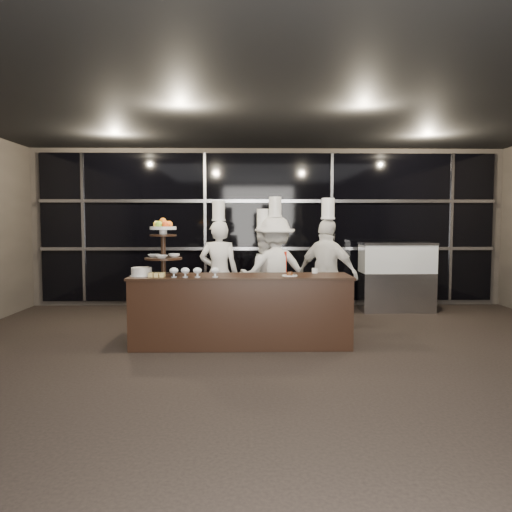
{
  "coord_description": "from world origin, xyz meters",
  "views": [
    {
      "loc": [
        -0.41,
        -4.56,
        1.62
      ],
      "look_at": [
        -0.29,
        2.17,
        1.15
      ],
      "focal_mm": 35.0,
      "sensor_mm": 36.0,
      "label": 1
    }
  ],
  "objects_px": {
    "chef_c": "(275,271)",
    "layer_cake": "(142,272)",
    "chef_a": "(219,272)",
    "chef_d": "(327,274)",
    "display_case": "(397,273)",
    "chef_b": "(263,276)",
    "buffet_counter": "(241,310)",
    "display_stand": "(163,243)"
  },
  "relations": [
    {
      "from": "chef_c",
      "to": "layer_cake",
      "type": "bearing_deg",
      "value": -144.62
    },
    {
      "from": "chef_a",
      "to": "chef_d",
      "type": "height_order",
      "value": "chef_d"
    },
    {
      "from": "display_case",
      "to": "layer_cake",
      "type": "bearing_deg",
      "value": -148.43
    },
    {
      "from": "chef_b",
      "to": "chef_d",
      "type": "relative_size",
      "value": 0.92
    },
    {
      "from": "display_case",
      "to": "chef_d",
      "type": "bearing_deg",
      "value": -133.97
    },
    {
      "from": "layer_cake",
      "to": "display_case",
      "type": "relative_size",
      "value": 0.23
    },
    {
      "from": "buffet_counter",
      "to": "chef_b",
      "type": "xyz_separation_m",
      "value": [
        0.33,
        1.29,
        0.31
      ]
    },
    {
      "from": "buffet_counter",
      "to": "display_stand",
      "type": "distance_m",
      "value": 1.33
    },
    {
      "from": "buffet_counter",
      "to": "display_case",
      "type": "relative_size",
      "value": 2.19
    },
    {
      "from": "buffet_counter",
      "to": "display_stand",
      "type": "xyz_separation_m",
      "value": [
        -1.0,
        -0.0,
        0.87
      ]
    },
    {
      "from": "display_case",
      "to": "display_stand",
      "type": "bearing_deg",
      "value": -147.14
    },
    {
      "from": "display_stand",
      "to": "layer_cake",
      "type": "height_order",
      "value": "display_stand"
    },
    {
      "from": "display_stand",
      "to": "chef_c",
      "type": "relative_size",
      "value": 0.37
    },
    {
      "from": "chef_a",
      "to": "buffet_counter",
      "type": "bearing_deg",
      "value": -73.29
    },
    {
      "from": "chef_a",
      "to": "chef_b",
      "type": "bearing_deg",
      "value": 9.95
    },
    {
      "from": "layer_cake",
      "to": "chef_b",
      "type": "xyz_separation_m",
      "value": [
        1.6,
        1.34,
        -0.2
      ]
    },
    {
      "from": "buffet_counter",
      "to": "display_stand",
      "type": "relative_size",
      "value": 3.81
    },
    {
      "from": "display_case",
      "to": "chef_b",
      "type": "height_order",
      "value": "chef_b"
    },
    {
      "from": "layer_cake",
      "to": "chef_a",
      "type": "relative_size",
      "value": 0.16
    },
    {
      "from": "chef_b",
      "to": "chef_c",
      "type": "xyz_separation_m",
      "value": [
        0.18,
        -0.07,
        0.08
      ]
    },
    {
      "from": "display_stand",
      "to": "chef_c",
      "type": "height_order",
      "value": "chef_c"
    },
    {
      "from": "display_case",
      "to": "chef_b",
      "type": "bearing_deg",
      "value": -154.93
    },
    {
      "from": "buffet_counter",
      "to": "display_stand",
      "type": "bearing_deg",
      "value": -179.99
    },
    {
      "from": "display_case",
      "to": "chef_c",
      "type": "distance_m",
      "value": 2.57
    },
    {
      "from": "display_stand",
      "to": "chef_b",
      "type": "height_order",
      "value": "chef_b"
    },
    {
      "from": "chef_a",
      "to": "chef_b",
      "type": "distance_m",
      "value": 0.69
    },
    {
      "from": "display_stand",
      "to": "display_case",
      "type": "bearing_deg",
      "value": 32.86
    },
    {
      "from": "display_stand",
      "to": "chef_a",
      "type": "height_order",
      "value": "chef_a"
    },
    {
      "from": "chef_b",
      "to": "chef_d",
      "type": "distance_m",
      "value": 1.03
    },
    {
      "from": "display_case",
      "to": "chef_c",
      "type": "xyz_separation_m",
      "value": [
        -2.26,
        -1.22,
        0.17
      ]
    },
    {
      "from": "buffet_counter",
      "to": "display_case",
      "type": "height_order",
      "value": "display_case"
    },
    {
      "from": "display_case",
      "to": "chef_c",
      "type": "bearing_deg",
      "value": -151.68
    },
    {
      "from": "buffet_counter",
      "to": "layer_cake",
      "type": "relative_size",
      "value": 9.47
    },
    {
      "from": "buffet_counter",
      "to": "chef_a",
      "type": "xyz_separation_m",
      "value": [
        -0.35,
        1.17,
        0.38
      ]
    },
    {
      "from": "layer_cake",
      "to": "display_case",
      "type": "bearing_deg",
      "value": 31.57
    },
    {
      "from": "chef_c",
      "to": "chef_b",
      "type": "bearing_deg",
      "value": 157.96
    },
    {
      "from": "layer_cake",
      "to": "chef_a",
      "type": "xyz_separation_m",
      "value": [
        0.92,
        1.22,
        -0.13
      ]
    },
    {
      "from": "display_stand",
      "to": "chef_d",
      "type": "xyz_separation_m",
      "value": [
        2.27,
        0.88,
        -0.49
      ]
    },
    {
      "from": "chef_d",
      "to": "buffet_counter",
      "type": "bearing_deg",
      "value": -145.32
    },
    {
      "from": "display_stand",
      "to": "display_case",
      "type": "height_order",
      "value": "display_stand"
    },
    {
      "from": "display_stand",
      "to": "chef_d",
      "type": "bearing_deg",
      "value": 21.13
    },
    {
      "from": "layer_cake",
      "to": "chef_d",
      "type": "distance_m",
      "value": 2.71
    }
  ]
}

